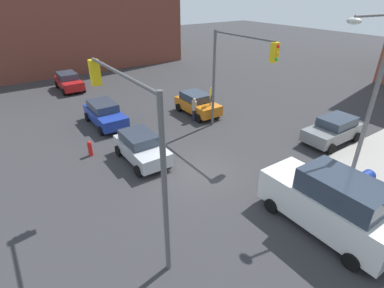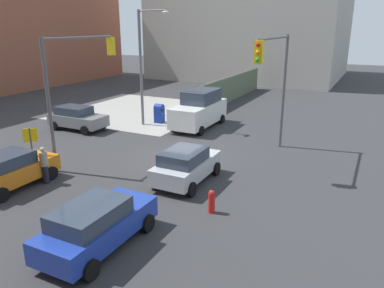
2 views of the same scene
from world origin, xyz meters
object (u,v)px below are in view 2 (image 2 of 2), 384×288
object	(u,v)px
hatchback_gray	(77,118)
sedan_orange	(11,169)
fire_hydrant	(212,201)
coupe_silver	(186,165)
traffic_signal_nw_corner	(76,74)
street_lamp_corner	(144,60)
hatchback_blue	(97,224)
mailbox_blue	(159,113)
traffic_signal_se_corner	(275,73)
pedestrian_crossing	(44,164)
smokestack	(81,4)
van_white_delivery	(199,109)

from	to	relation	value
hatchback_gray	sedan_orange	size ratio (longest dim) A/B	1.03
fire_hydrant	coupe_silver	xyz separation A→B (m)	(2.20, 2.26, 0.36)
hatchback_gray	sedan_orange	distance (m)	9.80
traffic_signal_nw_corner	street_lamp_corner	world-z (taller)	street_lamp_corner
hatchback_blue	mailbox_blue	bearing A→B (deg)	24.44
traffic_signal_se_corner	pedestrian_crossing	xyz separation A→B (m)	(-8.14, 8.30, -3.73)
traffic_signal_nw_corner	pedestrian_crossing	world-z (taller)	traffic_signal_nw_corner
smokestack	sedan_orange	size ratio (longest dim) A/B	5.00
street_lamp_corner	traffic_signal_nw_corner	bearing A→B (deg)	-173.01
mailbox_blue	pedestrian_crossing	bearing A→B (deg)	-174.29
traffic_signal_se_corner	coupe_silver	bearing A→B (deg)	153.58
traffic_signal_nw_corner	coupe_silver	bearing A→B (deg)	-92.68
traffic_signal_se_corner	hatchback_gray	size ratio (longest dim) A/B	1.60
traffic_signal_nw_corner	hatchback_blue	size ratio (longest dim) A/B	1.50
traffic_signal_se_corner	coupe_silver	size ratio (longest dim) A/B	1.65
hatchback_blue	coupe_silver	xyz separation A→B (m)	(6.06, -0.10, -0.00)
hatchback_blue	sedan_orange	xyz separation A→B (m)	(2.06, 6.63, -0.00)
traffic_signal_se_corner	sedan_orange	xyz separation A→B (m)	(-9.15, 9.29, -3.80)
traffic_signal_se_corner	fire_hydrant	bearing A→B (deg)	177.66
street_lamp_corner	hatchback_gray	world-z (taller)	street_lamp_corner
traffic_signal_nw_corner	pedestrian_crossing	bearing A→B (deg)	-168.03
fire_hydrant	van_white_delivery	bearing A→B (deg)	27.69
fire_hydrant	coupe_silver	world-z (taller)	coupe_silver
van_white_delivery	pedestrian_crossing	distance (m)	12.40
street_lamp_corner	hatchback_gray	distance (m)	6.19
van_white_delivery	pedestrian_crossing	size ratio (longest dim) A/B	3.10
coupe_silver	sedan_orange	bearing A→B (deg)	120.73
mailbox_blue	coupe_silver	distance (m)	11.37
van_white_delivery	street_lamp_corner	bearing A→B (deg)	109.61
street_lamp_corner	van_white_delivery	xyz separation A→B (m)	(1.30, -3.64, -3.42)
hatchback_gray	pedestrian_crossing	size ratio (longest dim) A/B	2.33
traffic_signal_se_corner	mailbox_blue	size ratio (longest dim) A/B	4.55
traffic_signal_nw_corner	traffic_signal_se_corner	world-z (taller)	same
coupe_silver	smokestack	bearing A→B (deg)	47.63
street_lamp_corner	hatchback_blue	bearing A→B (deg)	-152.52
traffic_signal_se_corner	traffic_signal_nw_corner	bearing A→B (deg)	118.29
mailbox_blue	pedestrian_crossing	xyz separation A→B (m)	(-12.00, -1.20, 0.14)
pedestrian_crossing	sedan_orange	bearing A→B (deg)	-26.79
smokestack	mailbox_blue	size ratio (longest dim) A/B	13.76
traffic_signal_nw_corner	van_white_delivery	distance (m)	9.91
street_lamp_corner	coupe_silver	xyz separation A→B (m)	(-7.94, -7.38, -3.86)
smokestack	traffic_signal_se_corner	distance (m)	42.34
smokestack	coupe_silver	distance (m)	44.16
van_white_delivery	pedestrian_crossing	world-z (taller)	van_white_delivery
van_white_delivery	fire_hydrant	bearing A→B (deg)	-152.31
mailbox_blue	hatchback_gray	distance (m)	5.89
fire_hydrant	pedestrian_crossing	size ratio (longest dim) A/B	0.54
fire_hydrant	sedan_orange	xyz separation A→B (m)	(-1.80, 8.99, 0.36)
mailbox_blue	sedan_orange	distance (m)	13.00
hatchback_gray	mailbox_blue	bearing A→B (deg)	-44.35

